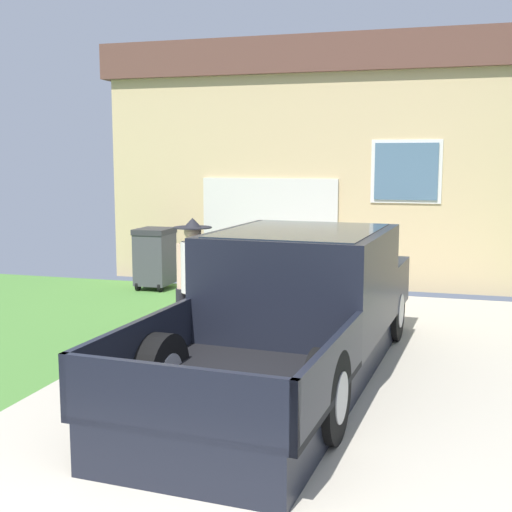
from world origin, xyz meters
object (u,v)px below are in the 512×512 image
at_px(person_with_hat, 193,277).
at_px(pickup_truck, 299,307).
at_px(wheeled_trash_bin, 155,256).
at_px(handbag, 186,352).
at_px(house_with_garage, 349,162).

bearing_deg(person_with_hat, pickup_truck, 3.90).
relative_size(pickup_truck, wheeled_trash_bin, 5.03).
xyz_separation_m(handbag, wheeled_trash_bin, (-2.28, 4.11, 0.49)).
relative_size(person_with_hat, house_with_garage, 0.19).
bearing_deg(wheeled_trash_bin, house_with_garage, 55.33).
relative_size(person_with_hat, handbag, 4.42).
xyz_separation_m(pickup_truck, person_with_hat, (-1.31, 0.06, 0.26)).
distance_m(person_with_hat, wheeled_trash_bin, 4.56).
height_order(house_with_garage, wheeled_trash_bin, house_with_garage).
relative_size(pickup_truck, person_with_hat, 3.33).
bearing_deg(handbag, person_with_hat, 82.98).
bearing_deg(pickup_truck, person_with_hat, -179.01).
bearing_deg(handbag, house_with_garage, 85.66).
distance_m(person_with_hat, house_with_garage, 8.26).
height_order(person_with_hat, house_with_garage, house_with_garage).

